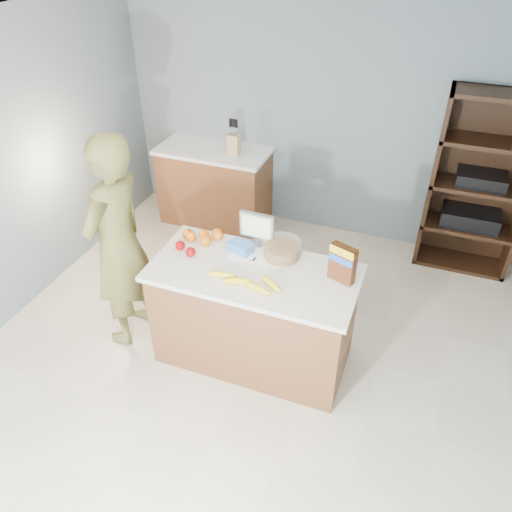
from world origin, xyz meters
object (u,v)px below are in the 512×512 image
(counter_peninsula, at_px, (254,319))
(tv, at_px, (257,227))
(shelving_unit, at_px, (478,188))
(person, at_px, (118,245))
(cereal_box, at_px, (343,261))

(counter_peninsula, bearing_deg, tv, 106.45)
(shelving_unit, bearing_deg, person, -141.23)
(person, bearing_deg, shelving_unit, 130.79)
(counter_peninsula, xyz_separation_m, tv, (-0.10, 0.33, 0.64))
(person, distance_m, cereal_box, 1.76)
(cereal_box, bearing_deg, counter_peninsula, -169.29)
(person, height_order, cereal_box, person)
(tv, xyz_separation_m, cereal_box, (0.73, -0.21, 0.01))
(person, height_order, tv, person)
(counter_peninsula, bearing_deg, cereal_box, 10.71)
(shelving_unit, height_order, person, person)
(tv, bearing_deg, person, -157.43)
(person, relative_size, cereal_box, 6.32)
(counter_peninsula, distance_m, person, 1.22)
(person, bearing_deg, counter_peninsula, 96.60)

